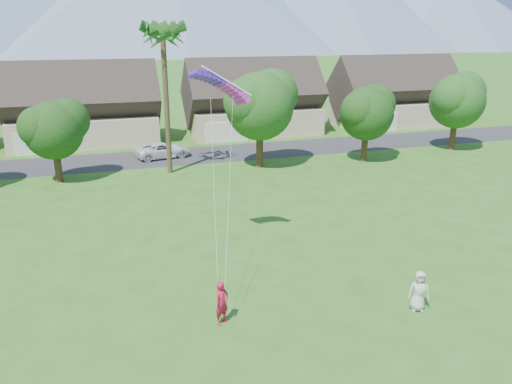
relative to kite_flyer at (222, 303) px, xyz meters
name	(u,v)px	position (x,y,z in m)	size (l,w,h in m)	color
ground	(339,374)	(3.24, -4.47, -0.96)	(500.00, 500.00, 0.00)	#2D6019
street	(183,156)	(3.24, 29.53, -0.95)	(90.00, 7.00, 0.01)	#2D2D30
kite_flyer	(222,303)	(0.00, 0.00, 0.00)	(0.70, 0.46, 1.92)	red
watcher	(419,291)	(8.50, -1.59, -0.02)	(0.91, 0.59, 1.87)	silver
parked_car	(163,150)	(1.37, 29.53, -0.23)	(2.41, 5.23, 1.45)	white
houses_row	(172,108)	(3.73, 38.53, 2.48)	(72.75, 8.19, 8.86)	beige
tree_row	(178,117)	(2.10, 23.45, 3.93)	(62.27, 6.67, 8.45)	#47301C
fan_palm	(162,30)	(1.24, 24.03, 10.84)	(3.00, 3.00, 13.80)	#4C3D26
parafoil_kite	(222,83)	(1.91, 7.11, 8.29)	(3.30, 1.21, 0.50)	#5119C2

